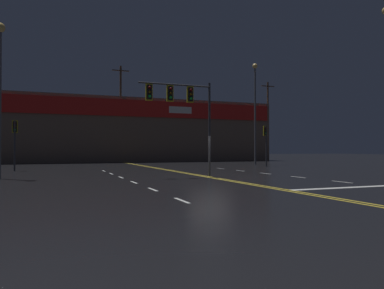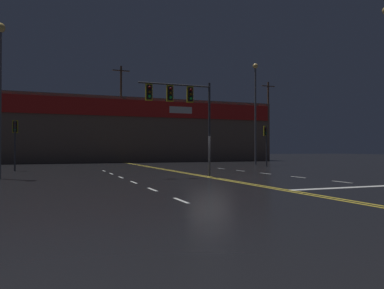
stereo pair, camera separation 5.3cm
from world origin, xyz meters
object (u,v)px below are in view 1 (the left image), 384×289
Objects in this scene: streetlight_near_right at (0,78)px; traffic_signal_median at (180,101)px; traffic_signal_corner_northeast at (266,137)px; streetlight_near_left at (255,101)px; traffic_signal_corner_northwest at (15,134)px.

traffic_signal_median is at bearing -13.64° from streetlight_near_right.
traffic_signal_corner_northeast is 0.36× the size of streetlight_near_left.
streetlight_near_left is at bearing 9.45° from traffic_signal_corner_northwest.
traffic_signal_corner_northeast is 5.96m from streetlight_near_left.
traffic_signal_corner_northeast reaches higher than traffic_signal_corner_northwest.
streetlight_near_right is at bearing -91.25° from traffic_signal_corner_northwest.
streetlight_near_right is (-0.18, -8.30, 2.82)m from traffic_signal_corner_northwest.
traffic_signal_median is 20.38m from streetlight_near_left.
traffic_signal_corner_northeast is 0.45× the size of streetlight_near_right.
traffic_signal_corner_northwest is at bearing -170.55° from streetlight_near_left.
streetlight_near_left is 1.26× the size of streetlight_near_right.
traffic_signal_corner_northwest is 0.35× the size of streetlight_near_left.
streetlight_near_right reaches higher than traffic_signal_corner_northeast.
streetlight_near_left reaches higher than traffic_signal_corner_northeast.
traffic_signal_median is 0.65× the size of streetlight_near_right.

